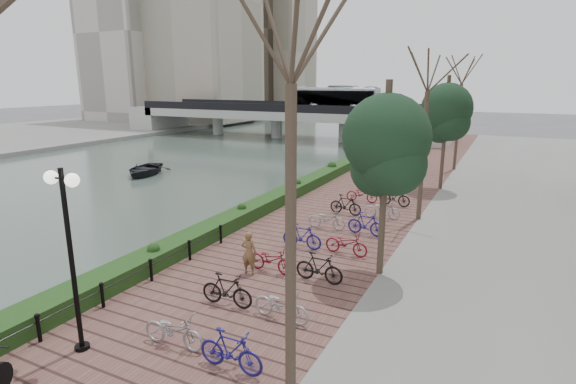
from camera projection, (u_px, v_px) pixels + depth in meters
The scene contains 11 objects.
river_water at pixel (171, 162), 39.48m from camera, with size 30.00×130.00×0.02m, color #45574E.
promenade at pixel (349, 206), 24.70m from camera, with size 8.00×75.00×0.50m, color brown.
hedge at pixel (311, 182), 28.21m from camera, with size 1.10×56.00×0.60m, color #153814.
chain_fence at pixel (73, 311), 12.20m from camera, with size 0.10×14.10×0.70m.
lamppost at pixel (67, 221), 10.32m from camera, with size 1.02×0.32×4.56m.
pedestrian at pixel (249, 253), 15.28m from camera, with size 0.56×0.37×1.53m, color brown.
bicycle_parking at pixel (323, 240), 17.37m from camera, with size 2.40×17.32×1.00m.
street_trees at pixel (408, 165), 17.96m from camera, with size 3.20×37.12×6.80m.
bridge at pixel (288, 111), 55.39m from camera, with size 36.00×10.77×6.50m.
boat at pixel (144, 169), 34.04m from camera, with size 3.06×4.29×0.89m, color black.
far_buildings at pixel (201, 30), 82.72m from camera, with size 35.00×38.00×38.00m.
Camera 1 is at (11.57, -5.30, 6.93)m, focal length 28.00 mm.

